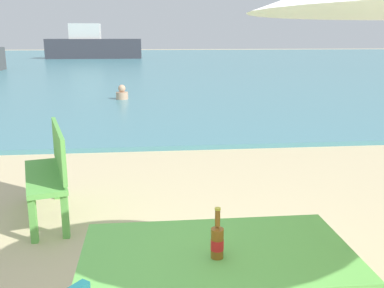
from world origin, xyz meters
The scene contains 6 objects.
sea_water centered at (0.00, 30.00, 0.04)m, with size 120.00×50.00×0.08m, color teal.
picnic_table_green centered at (-0.36, 0.04, 0.65)m, with size 1.40×0.80×0.76m.
beer_bottle_amber centered at (-0.38, -0.03, 0.85)m, with size 0.07×0.07×0.26m.
bench_green_left centered at (-1.69, 2.41, 0.54)m, with size 0.65×1.25×0.95m.
swimmer_person centered at (-1.37, 10.65, 0.24)m, with size 0.34×0.34×0.41m.
boat_cargo_ship centered at (-4.70, 34.34, 1.04)m, with size 7.33×2.00×2.67m.
Camera 1 is at (-0.72, -2.03, 1.84)m, focal length 41.42 mm.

